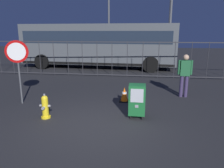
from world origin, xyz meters
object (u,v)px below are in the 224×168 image
stop_sign (18,59)px  street_light_near_right (109,13)px  pedestrian (185,73)px  traffic_cone (124,95)px  newspaper_box_primary (137,100)px  fire_hydrant (45,107)px  bus_near (98,43)px  street_light_far_left (172,1)px  street_light_near_left (170,12)px

stop_sign → street_light_near_right: 10.21m
pedestrian → traffic_cone: size_ratio=3.15×
newspaper_box_primary → stop_sign: stop_sign is taller
fire_hydrant → bus_near: bus_near is taller
fire_hydrant → street_light_far_left: bearing=62.3°
street_light_near_left → stop_sign: bearing=-116.3°
traffic_cone → street_light_near_left: size_ratio=0.07×
stop_sign → street_light_far_left: size_ratio=0.30×
fire_hydrant → stop_sign: (-1.42, 1.16, 1.25)m
stop_sign → bus_near: (1.20, 8.09, 0.11)m
street_light_near_left → street_light_far_left: street_light_far_left is taller
traffic_cone → pedestrian: bearing=21.3°
newspaper_box_primary → street_light_far_left: (1.84, 8.27, 3.74)m
street_light_near_left → fire_hydrant: bearing=-109.7°
street_light_near_right → street_light_far_left: street_light_far_left is taller
newspaper_box_primary → street_light_near_right: street_light_near_right is taller
pedestrian → street_light_far_left: (0.07, 5.89, 3.37)m
bus_near → street_light_far_left: size_ratio=1.42×
street_light_near_left → traffic_cone: bearing=-103.2°
street_light_near_right → pedestrian: bearing=-63.1°
newspaper_box_primary → street_light_near_left: size_ratio=0.14×
pedestrian → traffic_cone: 2.52m
newspaper_box_primary → street_light_far_left: bearing=77.4°
newspaper_box_primary → bus_near: bus_near is taller
stop_sign → traffic_cone: bearing=11.1°
newspaper_box_primary → street_light_far_left: street_light_far_left is taller
pedestrian → traffic_cone: (-2.26, -0.88, -0.69)m
stop_sign → newspaper_box_primary: bearing=-10.9°
traffic_cone → bus_near: size_ratio=0.05×
stop_sign → street_light_near_left: (6.60, 13.32, 2.60)m
street_light_far_left → fire_hydrant: bearing=-117.7°
street_light_near_left → newspaper_box_primary: bearing=-100.0°
fire_hydrant → street_light_near_left: street_light_near_left is taller
bus_near → stop_sign: bearing=-95.8°
street_light_near_right → street_light_far_left: bearing=-28.8°
stop_sign → street_light_near_left: street_light_near_left is taller
pedestrian → street_light_near_left: (0.71, 11.73, 3.26)m
fire_hydrant → stop_sign: bearing=141.0°
traffic_cone → street_light_near_left: 13.55m
newspaper_box_primary → street_light_near_left: 14.79m
stop_sign → fire_hydrant: bearing=-39.0°
traffic_cone → bus_near: 7.90m
stop_sign → street_light_near_left: size_ratio=0.31×
street_light_near_left → street_light_far_left: 5.88m
fire_hydrant → newspaper_box_primary: bearing=7.8°
newspaper_box_primary → bus_near: (-2.91, 8.88, 1.14)m
traffic_cone → street_light_near_right: (-1.93, 9.11, 3.57)m
pedestrian → fire_hydrant: bearing=-148.4°
stop_sign → street_light_far_left: street_light_far_left is taller
pedestrian → street_light_near_right: size_ratio=0.25×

